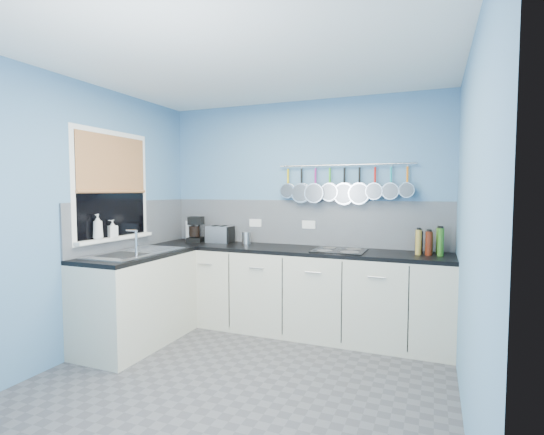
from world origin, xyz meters
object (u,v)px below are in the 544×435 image
Objects in this scene: paper_towel at (190,231)px; coffee_maker at (195,229)px; soap_bottle_a at (98,227)px; toaster at (220,234)px; soap_bottle_b at (113,229)px; canister at (246,238)px; hob at (339,251)px.

coffee_maker reaches higher than paper_towel.
toaster is (0.59, 1.26, -0.17)m from soap_bottle_a.
soap_bottle_b is at bearing -100.11° from paper_towel.
soap_bottle_b is 0.70× the size of paper_towel.
coffee_maker is at bearing -30.18° from paper_towel.
soap_bottle_a is 0.79× the size of coffee_maker.
soap_bottle_a is 1.23m from coffee_maker.
canister is at bearing -1.16° from toaster.
soap_bottle_b is 0.57× the size of coffee_maker.
soap_bottle_b is at bearing -121.78° from coffee_maker.
paper_towel is at bearing 134.98° from coffee_maker.
canister is (0.74, 0.02, -0.05)m from paper_towel.
canister is at bearing -7.41° from coffee_maker.
hob is at bearing 28.40° from soap_bottle_a.
paper_towel is at bearing -178.80° from canister.
paper_towel is 0.14m from coffee_maker.
soap_bottle_b reaches higher than coffee_maker.
toaster reaches higher than hob.
toaster is (0.28, 0.08, -0.05)m from coffee_maker.
soap_bottle_a is 1.59m from canister.
paper_towel is at bearing 175.50° from hob.
soap_bottle_a is 1.40m from toaster.
canister reaches higher than hob.
paper_towel is (0.19, 1.07, -0.11)m from soap_bottle_b.
soap_bottle_a is at bearing -116.99° from toaster.
toaster is (0.40, 0.01, -0.03)m from paper_towel.
coffee_maker is at bearing 73.06° from soap_bottle_b.
soap_bottle_a is at bearing -119.24° from coffee_maker.
soap_bottle_a reaches higher than coffee_maker.
paper_towel is at bearing 81.37° from soap_bottle_a.
paper_towel is at bearing 79.89° from soap_bottle_b.
toaster is 0.35m from canister.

